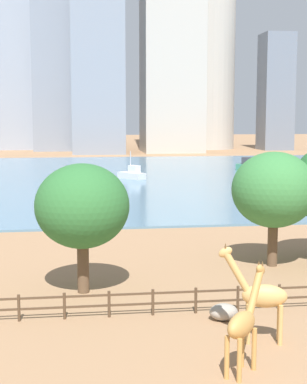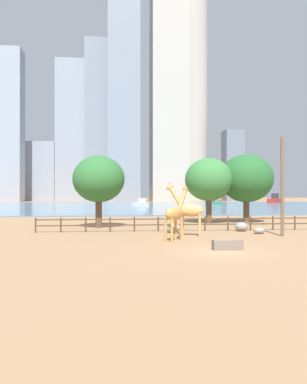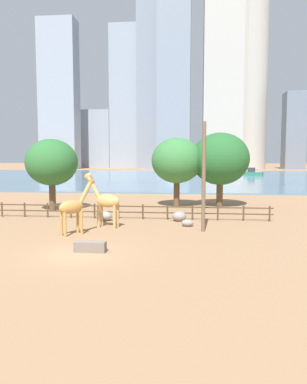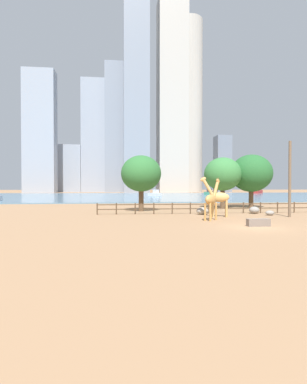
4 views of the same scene
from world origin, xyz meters
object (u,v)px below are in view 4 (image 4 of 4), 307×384
object	(u,v)px
tree_center_broad	(223,174)
boat_sailboat	(257,191)
boulder_small	(254,210)
tree_left_large	(141,174)
boat_ferry	(211,193)
boat_barge	(155,194)
boulder_by_pole	(202,211)
tree_right_tall	(251,173)
giraffe_companion	(211,199)
utility_pole	(290,179)
boulder_near_fence	(270,213)
giraffe_tall	(218,197)
feeding_trough	(258,222)

from	to	relation	value
tree_center_broad	boat_sailboat	xyz separation A→B (m)	(45.55, 84.44, -3.64)
boulder_small	tree_left_large	size ratio (longest dim) A/B	0.16
boat_ferry	boat_barge	size ratio (longest dim) A/B	1.14
boulder_small	tree_center_broad	bearing A→B (deg)	94.07
boulder_by_pole	tree_right_tall	bearing A→B (deg)	44.43
boat_ferry	giraffe_companion	bearing A→B (deg)	-86.61
utility_pole	boulder_near_fence	world-z (taller)	utility_pole
tree_right_tall	boat_ferry	xyz separation A→B (m)	(13.32, 63.69, -4.21)
boat_ferry	tree_left_large	bearing A→B (deg)	-93.40
boulder_near_fence	tree_left_large	distance (m)	16.09
utility_pole	boulder_small	size ratio (longest dim) A/B	6.77
boulder_near_fence	giraffe_companion	bearing A→B (deg)	-153.26
giraffe_tall	boulder_by_pole	world-z (taller)	giraffe_tall
giraffe_companion	boulder_near_fence	bearing A→B (deg)	-21.61
tree_center_broad	tree_right_tall	distance (m)	4.67
giraffe_tall	tree_left_large	bearing A→B (deg)	-33.74
feeding_trough	tree_right_tall	distance (m)	22.70
tree_left_large	boat_ferry	xyz separation A→B (m)	(30.25, 68.45, -3.87)
boulder_near_fence	boulder_by_pole	xyz separation A→B (m)	(-7.08, 1.81, 0.13)
boat_barge	utility_pole	bearing A→B (deg)	147.78
giraffe_tall	boat_sailboat	bearing A→B (deg)	-103.27
utility_pole	feeding_trough	bearing A→B (deg)	-134.87
boulder_small	boat_sailboat	xyz separation A→B (m)	(44.90, 93.54, 0.92)
tree_right_tall	boat_sailboat	distance (m)	93.42
tree_right_tall	tree_left_large	bearing A→B (deg)	-164.29
boulder_by_pole	boulder_small	xyz separation A→B (m)	(6.35, 0.48, 0.01)
boulder_near_fence	feeding_trough	distance (m)	10.04
boat_ferry	tree_center_broad	bearing A→B (deg)	-85.18
boat_sailboat	boat_barge	size ratio (longest dim) A/B	1.60
boulder_small	utility_pole	bearing A→B (deg)	-65.73
giraffe_companion	boat_ferry	distance (m)	83.24
giraffe_companion	feeding_trough	bearing A→B (deg)	-110.06
giraffe_companion	tree_right_tall	world-z (taller)	tree_right_tall
feeding_trough	boat_ferry	distance (m)	86.94
boat_sailboat	boat_barge	bearing A→B (deg)	-14.95
tree_center_broad	boulder_by_pole	bearing A→B (deg)	-120.77
giraffe_companion	boulder_near_fence	xyz separation A→B (m)	(7.82, 3.94, -1.68)
tree_left_large	boat_barge	distance (m)	57.26
giraffe_tall	tree_center_broad	size ratio (longest dim) A/B	0.58
feeding_trough	boat_ferry	xyz separation A→B (m)	(21.97, 84.11, 0.64)
boulder_by_pole	giraffe_tall	bearing A→B (deg)	-73.50
tree_center_broad	tree_right_tall	bearing A→B (deg)	6.80
giraffe_companion	tree_left_large	bearing A→B (deg)	69.34
utility_pole	tree_center_broad	xyz separation A→B (m)	(-2.54, 13.29, 1.03)
tree_left_large	tree_right_tall	distance (m)	17.58
giraffe_companion	giraffe_tall	bearing A→B (deg)	12.70
utility_pole	boulder_near_fence	size ratio (longest dim) A/B	8.24
boulder_near_fence	boulder_small	size ratio (longest dim) A/B	0.82
tree_center_broad	giraffe_companion	bearing A→B (deg)	-112.81
giraffe_tall	boat_ferry	bearing A→B (deg)	-92.35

